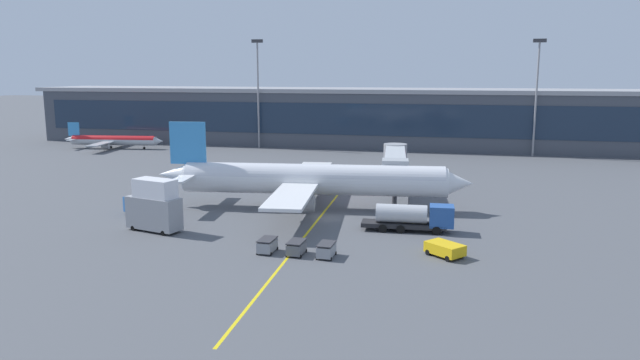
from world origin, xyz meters
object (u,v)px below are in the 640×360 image
object	(u,v)px
baggage_cart_2	(326,250)
commuter_jet_far	(113,140)
baggage_cart_1	(296,247)
fuel_tanker	(414,217)
pushback_tug	(445,249)
catering_lift	(154,206)
baggage_cart_0	(267,245)
main_airliner	(311,179)
crew_van	(143,203)

from	to	relation	value
baggage_cart_2	commuter_jet_far	bearing A→B (deg)	134.19
baggage_cart_1	fuel_tanker	bearing A→B (deg)	47.56
pushback_tug	catering_lift	distance (m)	34.07
fuel_tanker	baggage_cart_0	world-z (taller)	fuel_tanker
baggage_cart_0	baggage_cart_2	distance (m)	6.40
baggage_cart_0	baggage_cart_1	distance (m)	3.20
main_airliner	crew_van	xyz separation A→B (m)	(-21.60, -7.16, -2.88)
crew_van	pushback_tug	bearing A→B (deg)	-14.60
pushback_tug	baggage_cart_2	size ratio (longest dim) A/B	1.63
fuel_tanker	baggage_cart_2	bearing A→B (deg)	-122.85
crew_van	baggage_cart_2	distance (m)	31.47
crew_van	baggage_cart_2	size ratio (longest dim) A/B	1.97
baggage_cart_0	commuter_jet_far	bearing A→B (deg)	131.54
baggage_cart_0	baggage_cart_2	world-z (taller)	same
catering_lift	commuter_jet_far	distance (m)	83.21
pushback_tug	crew_van	xyz separation A→B (m)	(-40.27, 10.49, 0.47)
baggage_cart_0	baggage_cart_1	world-z (taller)	same
baggage_cart_0	main_airliner	bearing A→B (deg)	91.21
baggage_cart_0	baggage_cart_2	xyz separation A→B (m)	(6.40, -0.16, 0.00)
baggage_cart_1	baggage_cart_2	bearing A→B (deg)	-1.42
baggage_cart_2	commuter_jet_far	world-z (taller)	commuter_jet_far
catering_lift	baggage_cart_2	bearing A→B (deg)	-13.12
fuel_tanker	baggage_cart_0	bearing A→B (deg)	-139.88
pushback_tug	baggage_cart_1	size ratio (longest dim) A/B	1.63
baggage_cart_2	baggage_cart_1	bearing A→B (deg)	178.58
fuel_tanker	catering_lift	xyz separation A→B (m)	(-29.95, -7.03, 1.32)
crew_van	commuter_jet_far	world-z (taller)	commuter_jet_far
main_airliner	baggage_cart_0	xyz separation A→B (m)	(0.43, -20.49, -3.42)
fuel_tanker	crew_van	world-z (taller)	fuel_tanker
catering_lift	commuter_jet_far	world-z (taller)	commuter_jet_far
pushback_tug	crew_van	distance (m)	41.62
main_airliner	crew_van	world-z (taller)	main_airliner
crew_van	baggage_cart_1	xyz separation A→B (m)	(25.23, -13.41, -0.53)
crew_van	baggage_cart_2	bearing A→B (deg)	-25.38
pushback_tug	baggage_cart_1	distance (m)	15.32
catering_lift	baggage_cart_2	world-z (taller)	catering_lift
main_airliner	baggage_cart_1	size ratio (longest dim) A/B	16.22
catering_lift	baggage_cart_2	size ratio (longest dim) A/B	2.68
fuel_tanker	baggage_cart_1	bearing A→B (deg)	-132.44
baggage_cart_1	commuter_jet_far	distance (m)	99.14
catering_lift	crew_van	distance (m)	10.62
pushback_tug	commuter_jet_far	world-z (taller)	commuter_jet_far
catering_lift	main_airliner	bearing A→B (deg)	45.45
fuel_tanker	catering_lift	world-z (taller)	catering_lift
baggage_cart_1	commuter_jet_far	bearing A→B (deg)	132.90
fuel_tanker	baggage_cart_2	xyz separation A→B (m)	(-7.86, -12.18, -0.96)
baggage_cart_2	crew_van	bearing A→B (deg)	154.62
fuel_tanker	baggage_cart_1	size ratio (longest dim) A/B	4.06
main_airliner	commuter_jet_far	bearing A→B (deg)	140.81
pushback_tug	catering_lift	bearing A→B (deg)	176.37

